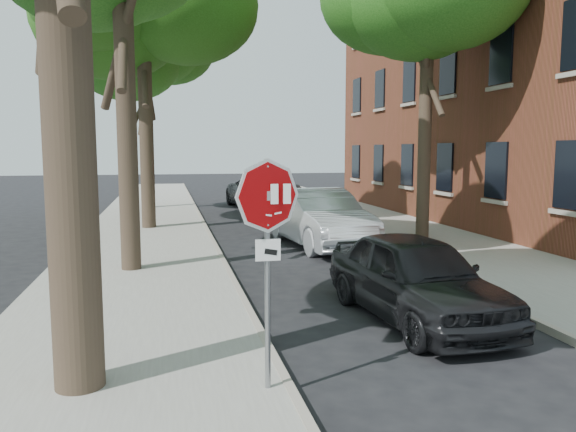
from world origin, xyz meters
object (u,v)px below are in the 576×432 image
at_px(car_b, 319,218).
at_px(tree_far, 142,53).
at_px(tree_right, 426,2).
at_px(stop_sign, 268,229).
at_px(apartment_building, 569,27).
at_px(car_c, 282,203).
at_px(car_a, 415,277).
at_px(car_d, 259,193).

bearing_deg(car_b, tree_far, 108.57).
bearing_deg(tree_right, tree_far, 128.34).
xyz_separation_m(tree_right, car_b, (-3.42, -0.48, -6.38)).
xyz_separation_m(stop_sign, tree_far, (-2.02, 21.14, 5.26)).
bearing_deg(tree_far, tree_right, -51.66).
distance_m(apartment_building, tree_right, 8.93).
relative_size(car_b, car_c, 0.95).
bearing_deg(stop_sign, tree_far, 95.46).
bearing_deg(car_a, car_c, 83.68).
height_order(tree_far, car_b, tree_far).
height_order(stop_sign, tree_far, tree_far).
xyz_separation_m(car_b, car_d, (0.05, 11.08, -0.11)).
height_order(tree_far, car_c, tree_far).
xyz_separation_m(stop_sign, car_d, (3.30, 20.74, -1.22)).
distance_m(car_a, car_d, 18.32).
distance_m(apartment_building, stop_sign, 21.10).
bearing_deg(car_c, car_b, -96.55).
bearing_deg(tree_far, car_d, -4.25).
relative_size(apartment_building, car_d, 3.87).
height_order(apartment_building, tree_far, apartment_building).
bearing_deg(tree_far, car_b, -65.31).
height_order(stop_sign, car_b, stop_sign).
height_order(stop_sign, car_d, stop_sign).
height_order(apartment_building, car_d, apartment_building).
height_order(apartment_building, car_a, apartment_building).
distance_m(stop_sign, tree_right, 13.23).
distance_m(car_b, car_c, 5.51).
distance_m(stop_sign, tree_far, 21.88).
distance_m(stop_sign, car_d, 21.04).
xyz_separation_m(stop_sign, car_c, (3.30, 15.17, -1.18)).
bearing_deg(car_b, car_a, -98.80).
xyz_separation_m(stop_sign, tree_right, (6.68, 10.14, 5.26)).
bearing_deg(car_c, stop_sign, -108.34).
relative_size(stop_sign, car_d, 0.50).
relative_size(car_c, car_d, 1.02).
bearing_deg(apartment_building, car_b, -159.13).
bearing_deg(car_a, tree_far, 100.19).
height_order(apartment_building, tree_right, apartment_building).
height_order(car_b, car_d, car_b).
relative_size(tree_right, car_c, 1.75).
relative_size(tree_right, car_d, 1.79).
height_order(tree_far, car_a, tree_far).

